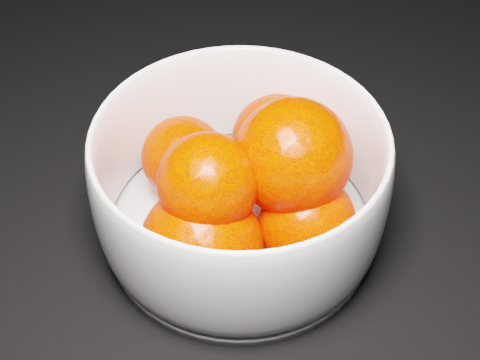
{
  "coord_description": "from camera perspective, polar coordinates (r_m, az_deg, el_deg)",
  "views": [
    {
      "loc": [
        0.05,
        -0.08,
        0.39
      ],
      "look_at": [
        0.04,
        0.25,
        0.06
      ],
      "focal_mm": 50.0,
      "sensor_mm": 36.0,
      "label": 1
    }
  ],
  "objects": [
    {
      "name": "bowl",
      "position": [
        0.47,
        -0.0,
        -0.43
      ],
      "size": [
        0.21,
        0.21,
        0.1
      ],
      "rotation": [
        0.0,
        0.0,
        -0.33
      ],
      "color": "white",
      "rests_on": "ground"
    },
    {
      "name": "orange_pile",
      "position": [
        0.46,
        0.66,
        -0.56
      ],
      "size": [
        0.15,
        0.18,
        0.12
      ],
      "color": "#FE2400",
      "rests_on": "bowl"
    }
  ]
}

